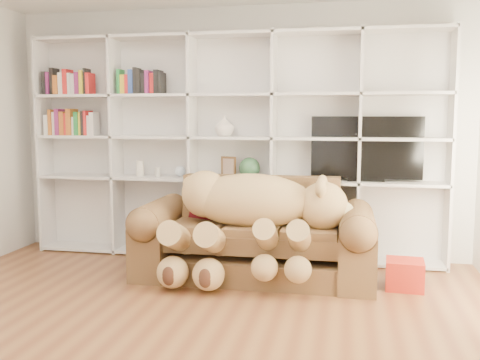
% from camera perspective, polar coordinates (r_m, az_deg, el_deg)
% --- Properties ---
extents(floor, '(5.00, 5.00, 0.00)m').
position_cam_1_polar(floor, '(3.79, -8.40, -16.99)').
color(floor, brown).
rests_on(floor, ground).
extents(wall_back, '(5.00, 0.02, 2.70)m').
position_cam_1_polar(wall_back, '(5.89, -0.40, 5.10)').
color(wall_back, silver).
rests_on(wall_back, floor).
extents(bookshelf, '(4.43, 0.35, 2.40)m').
position_cam_1_polar(bookshelf, '(5.81, -3.01, 4.63)').
color(bookshelf, silver).
rests_on(bookshelf, floor).
extents(sofa, '(2.22, 0.96, 0.93)m').
position_cam_1_polar(sofa, '(5.14, 1.66, -6.40)').
color(sofa, brown).
rests_on(sofa, floor).
extents(teddy_bear, '(1.70, 0.92, 0.99)m').
position_cam_1_polar(teddy_bear, '(4.90, 1.12, -3.44)').
color(teddy_bear, tan).
rests_on(teddy_bear, sofa).
extents(throw_pillow, '(0.43, 0.35, 0.40)m').
position_cam_1_polar(throw_pillow, '(5.34, -3.88, -2.50)').
color(throw_pillow, '#4F0D16').
rests_on(throw_pillow, sofa).
extents(gift_box, '(0.35, 0.33, 0.26)m').
position_cam_1_polar(gift_box, '(5.03, 17.15, -9.60)').
color(gift_box, red).
rests_on(gift_box, floor).
extents(tv, '(1.12, 0.18, 0.66)m').
position_cam_1_polar(tv, '(5.63, 13.33, 3.23)').
color(tv, black).
rests_on(tv, bookshelf).
extents(picture_frame, '(0.18, 0.08, 0.22)m').
position_cam_1_polar(picture_frame, '(5.73, -1.24, 1.41)').
color(picture_frame, brown).
rests_on(picture_frame, bookshelf).
extents(green_vase, '(0.23, 0.23, 0.23)m').
position_cam_1_polar(green_vase, '(5.68, 1.03, 1.28)').
color(green_vase, '#2E5A38').
rests_on(green_vase, bookshelf).
extents(figurine_tall, '(0.11, 0.11, 0.17)m').
position_cam_1_polar(figurine_tall, '(6.03, -10.61, 1.23)').
color(figurine_tall, silver).
rests_on(figurine_tall, bookshelf).
extents(figurine_short, '(0.08, 0.08, 0.10)m').
position_cam_1_polar(figurine_short, '(5.96, -8.78, 0.87)').
color(figurine_short, silver).
rests_on(figurine_short, bookshelf).
extents(snow_globe, '(0.12, 0.12, 0.12)m').
position_cam_1_polar(snow_globe, '(5.87, -6.40, 0.95)').
color(snow_globe, silver).
rests_on(snow_globe, bookshelf).
extents(shelf_vase, '(0.27, 0.27, 0.22)m').
position_cam_1_polar(shelf_vase, '(5.71, -1.68, 5.78)').
color(shelf_vase, silver).
rests_on(shelf_vase, bookshelf).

